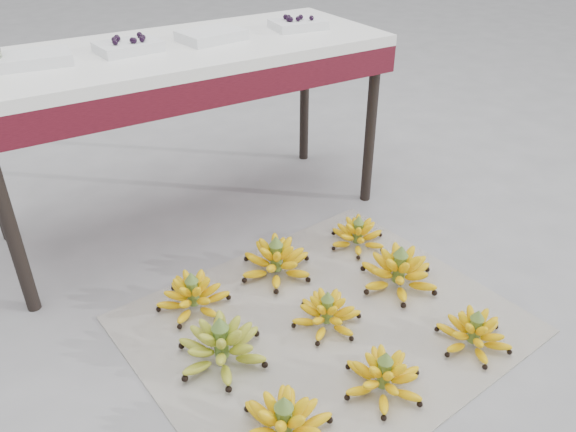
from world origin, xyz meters
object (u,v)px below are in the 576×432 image
vendor_table (183,67)px  tray_far_right (298,24)px  bunch_mid_center (327,313)px  bunch_back_center (276,261)px  tray_left (128,46)px  bunch_mid_left (222,346)px  bunch_back_left (193,296)px  bunch_front_right (474,333)px  bunch_front_left (284,425)px  bunch_front_center (384,377)px  tray_far_left (35,59)px  bunch_mid_right (399,272)px  newspaper_mat (325,324)px  bunch_back_right (358,235)px  tray_right (212,35)px

vendor_table → tray_far_right: size_ratio=6.94×
bunch_mid_center → bunch_back_center: (0.00, 0.35, 0.01)m
tray_left → vendor_table: bearing=-1.7°
bunch_mid_left → bunch_back_left: size_ratio=1.16×
tray_left → bunch_back_left: bearing=-96.7°
bunch_front_right → vendor_table: 1.48m
bunch_back_center → bunch_front_right: bearing=-45.6°
bunch_back_left → bunch_front_left: bearing=-108.0°
bunch_front_left → bunch_mid_left: size_ratio=0.92×
bunch_front_center → tray_far_left: 1.59m
bunch_mid_center → bunch_mid_right: bunch_mid_right is taller
bunch_mid_left → bunch_mid_right: 0.75m
bunch_mid_right → tray_left: (-0.65, 0.88, 0.74)m
bunch_mid_left → tray_far_left: bearing=123.0°
bunch_mid_left → bunch_mid_center: (0.38, -0.04, -0.01)m
bunch_front_center → bunch_front_right: (0.38, -0.01, -0.00)m
bunch_front_left → bunch_mid_center: 0.49m
tray_far_right → vendor_table: bearing=177.8°
bunch_mid_left → bunch_mid_center: bearing=12.3°
bunch_front_center → tray_left: (-0.27, 1.25, 0.75)m
bunch_front_center → bunch_mid_left: size_ratio=0.83×
newspaper_mat → bunch_back_center: (0.01, 0.34, 0.06)m
newspaper_mat → bunch_mid_right: bunch_mid_right is taller
bunch_back_right → vendor_table: vendor_table is taller
bunch_mid_left → tray_far_left: tray_far_left is taller
bunch_back_left → tray_far_left: bearing=96.6°
bunch_mid_left → tray_far_right: 1.41m
tray_right → tray_left: bearing=178.1°
bunch_front_right → tray_left: bearing=126.4°
bunch_back_right → tray_right: size_ratio=1.10×
bunch_front_center → tray_left: bearing=118.4°
newspaper_mat → bunch_back_left: size_ratio=3.87×
bunch_front_left → tray_left: tray_left is taller
newspaper_mat → tray_far_left: bearing=123.5°
newspaper_mat → bunch_mid_left: bearing=174.8°
bunch_back_center → tray_far_right: 1.03m
bunch_back_center → tray_left: tray_left is taller
vendor_table → bunch_front_left: bearing=-103.0°
newspaper_mat → tray_right: bearing=86.7°
bunch_front_right → bunch_back_right: bearing=96.0°
tray_left → tray_right: tray_left is taller
bunch_mid_right → bunch_back_left: bearing=-179.6°
newspaper_mat → vendor_table: size_ratio=0.76×
bunch_front_center → bunch_back_center: bearing=104.3°
bunch_front_center → bunch_back_center: size_ratio=0.87×
bunch_mid_right → vendor_table: bearing=139.4°
bunch_mid_center → bunch_back_right: (0.40, 0.34, -0.00)m
bunch_mid_right → tray_right: 1.19m
tray_left → bunch_mid_left: bearing=-96.2°
newspaper_mat → tray_right: tray_right is taller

